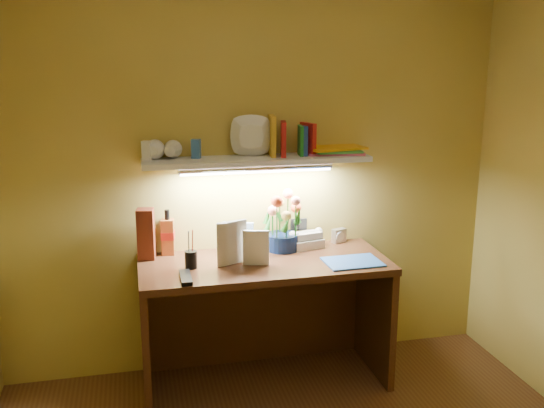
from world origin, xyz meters
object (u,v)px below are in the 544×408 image
Objects in this scene: desk at (265,323)px; telephone at (306,238)px; flower_bouquet at (283,222)px; desk_clock at (339,236)px; whisky_bottle at (168,232)px.

telephone is at bearing 33.28° from desk.
flower_bouquet is 3.91× the size of desk_clock.
flower_bouquet is at bearing 50.41° from desk.
flower_bouquet is at bearing -6.07° from whisky_bottle.
desk is 7.45× the size of telephone.
whisky_bottle is (-0.52, 0.25, 0.51)m from desk.
flower_bouquet is 1.81× the size of telephone.
whisky_bottle is (-0.82, 0.06, 0.08)m from telephone.
whisky_bottle reaches higher than desk_clock.
telephone is at bearing 5.02° from flower_bouquet.
flower_bouquet is 0.40m from desk_clock.
flower_bouquet is at bearing 169.85° from desk_clock.
flower_bouquet reaches higher than whisky_bottle.
desk is 0.72m from desk_clock.
desk is at bearing -159.41° from telephone.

